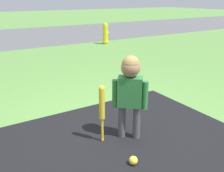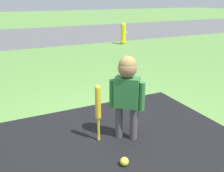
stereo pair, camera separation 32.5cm
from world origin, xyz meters
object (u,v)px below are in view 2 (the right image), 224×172
Objects in this scene: baseball_bat at (98,105)px; sports_ball at (124,162)px; child at (127,87)px; fire_hydrant at (123,34)px.

baseball_bat is 0.70m from sports_ball.
child is at bearing 59.35° from sports_ball.
baseball_bat is 7.64× the size of sports_ball.
baseball_bat is at bearing -120.77° from fire_hydrant.
fire_hydrant reaches higher than sports_ball.
baseball_bat is 6.60m from fire_hydrant.
child is 0.83m from sports_ball.
child reaches higher than sports_ball.
fire_hydrant reaches higher than baseball_bat.
child is at bearing -117.87° from fire_hydrant.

